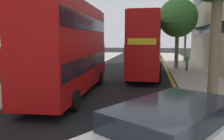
# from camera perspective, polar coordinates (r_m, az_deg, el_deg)

# --- Properties ---
(sidewalk_right) EXTENTS (4.00, 80.00, 0.14)m
(sidewalk_right) POSITION_cam_1_polar(r_m,az_deg,el_deg) (18.39, 21.57, -3.74)
(sidewalk_right) COLOR #ADA89E
(sidewalk_right) RESTS_ON ground
(sidewalk_left) EXTENTS (4.00, 80.00, 0.14)m
(sidewalk_left) POSITION_cam_1_polar(r_m,az_deg,el_deg) (20.15, -17.57, -2.61)
(sidewalk_left) COLOR #ADA89E
(sidewalk_left) RESTS_ON ground
(kerb_line_outer) EXTENTS (0.10, 56.00, 0.01)m
(kerb_line_outer) POSITION_cam_1_polar(r_m,az_deg,el_deg) (16.13, 15.69, -5.26)
(kerb_line_outer) COLOR yellow
(kerb_line_outer) RESTS_ON ground
(kerb_line_inner) EXTENTS (0.10, 56.00, 0.01)m
(kerb_line_inner) POSITION_cam_1_polar(r_m,az_deg,el_deg) (16.11, 15.12, -5.25)
(kerb_line_inner) COLOR yellow
(kerb_line_inner) RESTS_ON ground
(double_decker_bus_away) EXTENTS (3.05, 10.88, 5.64)m
(double_decker_bus_away) POSITION_cam_1_polar(r_m,az_deg,el_deg) (14.95, -9.97, 5.63)
(double_decker_bus_away) COLOR #B20F0F
(double_decker_bus_away) RESTS_ON ground
(double_decker_bus_oncoming) EXTENTS (3.09, 10.89, 5.64)m
(double_decker_bus_oncoming) POSITION_cam_1_polar(r_m,az_deg,el_deg) (22.20, 8.25, 6.25)
(double_decker_bus_oncoming) COLOR #B20F0F
(double_decker_bus_oncoming) RESTS_ON ground
(pedestrian_far) EXTENTS (0.34, 0.22, 1.62)m
(pedestrian_far) POSITION_cam_1_polar(r_m,az_deg,el_deg) (26.06, 17.47, 1.66)
(pedestrian_far) COLOR #2D2D38
(pedestrian_far) RESTS_ON sidewalk_right
(street_tree_near) EXTENTS (3.20, 3.20, 7.65)m
(street_tree_near) POSITION_cam_1_polar(r_m,az_deg,el_deg) (36.68, 17.29, 11.33)
(street_tree_near) COLOR #6B6047
(street_tree_near) RESTS_ON sidewalk_right
(street_tree_far) EXTENTS (4.36, 4.36, 7.85)m
(street_tree_far) POSITION_cam_1_polar(r_m,az_deg,el_deg) (28.30, 15.46, 11.89)
(street_tree_far) COLOR #6B6047
(street_tree_far) RESTS_ON sidewalk_right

